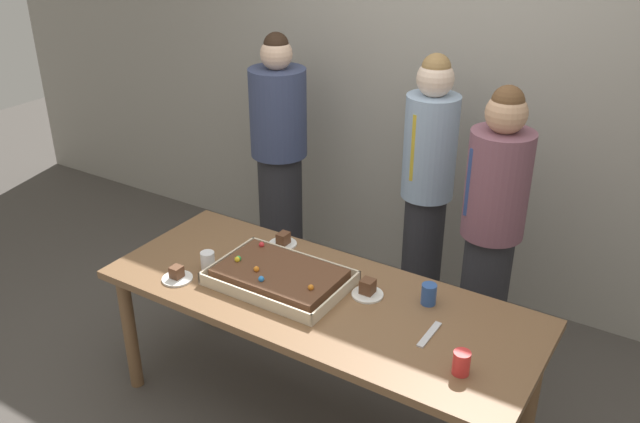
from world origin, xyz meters
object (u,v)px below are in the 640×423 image
Objects in this scene: plated_slice_far_left at (177,276)px; cake_server_utensil at (429,334)px; party_table at (318,309)px; person_striped_tie_right at (427,186)px; drink_cup_far_end at (429,294)px; drink_cup_nearest at (208,261)px; person_serving_front at (279,158)px; plated_slice_near_left at (283,241)px; drink_cup_middle at (461,363)px; plated_slice_near_right at (368,290)px; sheet_cake at (279,277)px; person_green_shirt_behind at (491,231)px.

plated_slice_far_left reaches higher than cake_server_utensil.
party_table is 1.26× the size of person_striped_tie_right.
plated_slice_far_left is 1.21m from drink_cup_far_end.
drink_cup_nearest is 0.06× the size of person_serving_front.
plated_slice_near_left is 0.09× the size of person_serving_front.
person_striped_tie_right is (-0.53, 1.14, 0.14)m from cake_server_utensil.
drink_cup_middle is at bearing -12.62° from party_table.
plated_slice_near_right is at bearing -162.24° from drink_cup_far_end.
plated_slice_near_right is 0.09× the size of person_striped_tie_right.
party_table is 13.91× the size of plated_slice_far_left.
party_table is 13.91× the size of plated_slice_near_left.
person_serving_front reaches higher than sheet_cake.
drink_cup_far_end is (1.12, 0.46, 0.03)m from plated_slice_far_left.
person_green_shirt_behind is at bearing 92.52° from cake_server_utensil.
person_striped_tie_right reaches higher than plated_slice_near_right.
sheet_cake is 1.33m from person_serving_front.
party_table is 1.29× the size of person_green_shirt_behind.
cake_server_utensil is (0.10, -0.22, -0.05)m from drink_cup_far_end.
party_table is 20.87× the size of drink_cup_far_end.
cake_server_utensil is at bearing 43.46° from person_green_shirt_behind.
plated_slice_far_left is (-0.44, -0.24, -0.02)m from sheet_cake.
plated_slice_far_left is 0.09× the size of person_green_shirt_behind.
person_serving_front is at bearing 103.79° from plated_slice_far_left.
cake_server_utensil is at bearing 4.55° from drink_cup_nearest.
person_serving_front reaches higher than plated_slice_near_right.
drink_cup_far_end is 0.50× the size of cake_server_utensil.
plated_slice_near_right is 0.09× the size of person_serving_front.
plated_slice_near_right is at bearing -16.60° from plated_slice_near_left.
plated_slice_far_left is 0.09× the size of person_serving_front.
drink_cup_nearest is 1.16m from cake_server_utensil.
person_green_shirt_behind is at bearing 57.62° from party_table.
plated_slice_near_right is at bearing 15.77° from person_serving_front.
person_serving_front is 1.03× the size of person_green_shirt_behind.
party_table is at bearing 8.56° from person_green_shirt_behind.
plated_slice_far_left is (-0.24, -0.55, -0.00)m from plated_slice_near_left.
drink_cup_far_end is 0.06× the size of person_striped_tie_right.
plated_slice_near_right is 1.00× the size of plated_slice_far_left.
party_table is 0.60m from drink_cup_nearest.
person_green_shirt_behind is at bearing 103.36° from drink_cup_middle.
sheet_cake is 4.33× the size of plated_slice_far_left.
drink_cup_middle reaches higher than party_table.
person_striped_tie_right is at bearing -79.09° from person_green_shirt_behind.
plated_slice_near_left is at bearing 67.48° from drink_cup_nearest.
person_striped_tie_right reaches higher than person_green_shirt_behind.
person_serving_front is at bearing 125.27° from sheet_cake.
sheet_cake is 1.14m from person_green_shirt_behind.
drink_cup_middle is at bearing -51.13° from drink_cup_far_end.
cake_server_utensil is (0.78, 0.00, -0.03)m from sheet_cake.
drink_cup_middle is 1.00× the size of drink_cup_far_end.
sheet_cake is at bearing 170.87° from drink_cup_middle.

